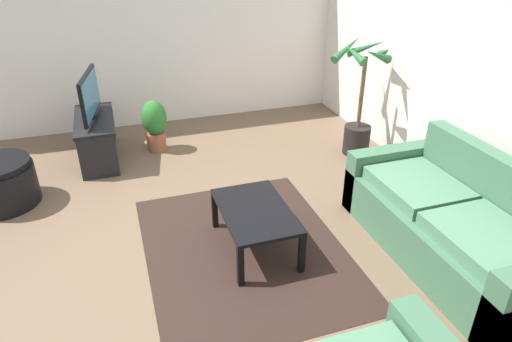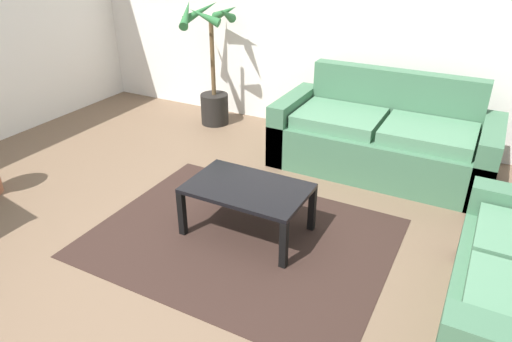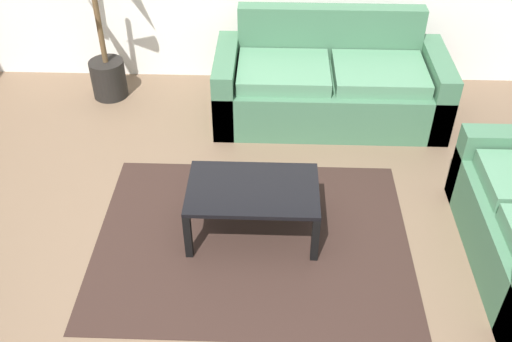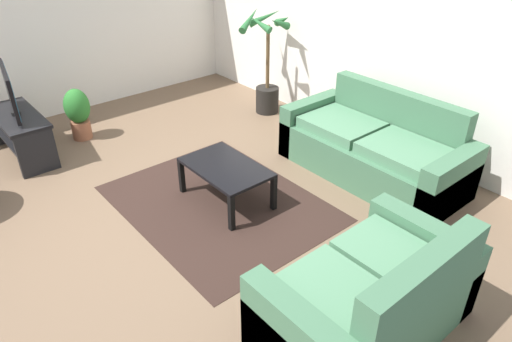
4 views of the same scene
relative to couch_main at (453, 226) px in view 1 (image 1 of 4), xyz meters
The scene contains 10 objects.
ground_plane 2.49m from the couch_main, 112.45° to the right, with size 6.60×6.60×0.00m, color brown.
wall_back 1.58m from the couch_main, 142.79° to the left, with size 6.00×0.06×2.70m, color silver.
wall_left 4.68m from the couch_main, 149.93° to the right, with size 0.06×6.00×2.70m, color silver.
couch_main is the anchor object (origin of this frame).
tv_stand 4.06m from the couch_main, 136.05° to the right, with size 1.10×0.45×0.53m.
tv 4.09m from the couch_main, 136.07° to the right, with size 0.89×0.19×0.54m.
coffee_table 1.67m from the couch_main, 111.86° to the right, with size 0.90×0.57×0.40m.
area_rug 1.79m from the couch_main, 110.65° to the right, with size 2.20×1.70×0.01m, color black.
potted_palm 2.12m from the couch_main, behind, with size 0.69×0.71×1.42m.
potted_plant_small 3.64m from the couch_main, 144.45° to the right, with size 0.31×0.31×0.66m.
Camera 1 is at (3.40, -0.28, 2.50)m, focal length 31.68 mm.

